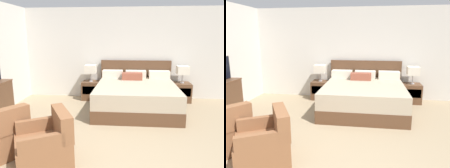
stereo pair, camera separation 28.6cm
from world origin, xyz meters
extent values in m
cube|color=beige|center=(0.00, 3.78, 1.25)|extent=(6.52, 0.06, 2.50)
cube|color=brown|center=(0.46, 2.65, 0.14)|extent=(1.86, 2.03, 0.28)
cube|color=tan|center=(0.46, 2.65, 0.45)|extent=(1.85, 2.01, 0.34)
cube|color=brown|center=(0.46, 3.69, 0.54)|extent=(1.94, 0.05, 1.07)
cube|color=beige|center=(-0.17, 3.49, 0.72)|extent=(0.55, 0.28, 0.20)
cube|color=beige|center=(0.46, 3.49, 0.72)|extent=(0.55, 0.28, 0.20)
cube|color=beige|center=(1.09, 3.49, 0.72)|extent=(0.55, 0.28, 0.20)
cube|color=brown|center=(0.36, 3.22, 0.71)|extent=(0.52, 0.22, 0.18)
cube|color=brown|center=(-0.78, 3.46, 0.25)|extent=(0.46, 0.46, 0.50)
cube|color=#3C2718|center=(-0.78, 3.24, 0.30)|extent=(0.39, 0.01, 0.22)
cube|color=brown|center=(1.69, 3.46, 0.25)|extent=(0.46, 0.46, 0.50)
cube|color=#3C2718|center=(1.69, 3.24, 0.30)|extent=(0.39, 0.01, 0.22)
cylinder|color=#B7B7BC|center=(-0.78, 3.46, 0.51)|extent=(0.11, 0.11, 0.02)
cylinder|color=#B7B7BC|center=(-0.78, 3.46, 0.63)|extent=(0.02, 0.02, 0.22)
cube|color=beige|center=(-0.78, 3.46, 0.85)|extent=(0.30, 0.30, 0.22)
cylinder|color=#B7B7BC|center=(1.69, 3.46, 0.51)|extent=(0.11, 0.11, 0.02)
cylinder|color=#B7B7BC|center=(1.69, 3.46, 0.63)|extent=(0.02, 0.02, 0.22)
cube|color=beige|center=(1.69, 3.46, 0.85)|extent=(0.30, 0.30, 0.22)
cube|color=brown|center=(-1.40, 0.30, 0.58)|extent=(0.52, 0.65, 0.36)
cube|color=brown|center=(-1.45, 0.69, 0.49)|extent=(0.57, 0.43, 0.18)
cube|color=brown|center=(-0.83, 0.19, 0.20)|extent=(0.93, 0.93, 0.40)
cube|color=brown|center=(-0.60, 0.33, 0.58)|extent=(0.48, 0.67, 0.36)
cube|color=brown|center=(-0.69, -0.06, 0.49)|extent=(0.59, 0.39, 0.18)
cube|color=brown|center=(-0.98, 0.45, 0.49)|extent=(0.59, 0.39, 0.18)
camera|label=1|loc=(0.32, -2.38, 1.74)|focal=35.00mm
camera|label=2|loc=(0.60, -2.35, 1.74)|focal=35.00mm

